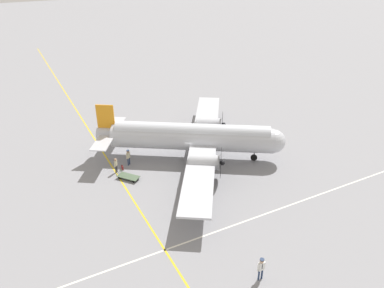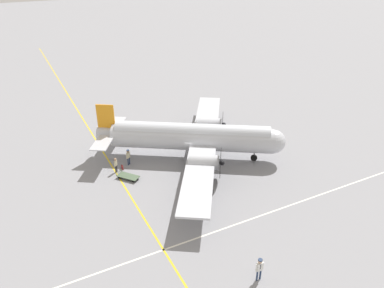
{
  "view_description": "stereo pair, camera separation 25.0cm",
  "coord_description": "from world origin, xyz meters",
  "px_view_note": "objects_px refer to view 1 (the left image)",
  "views": [
    {
      "loc": [
        31.28,
        -16.18,
        20.19
      ],
      "look_at": [
        0.0,
        0.0,
        1.68
      ],
      "focal_mm": 35.0,
      "sensor_mm": 36.0,
      "label": 1
    },
    {
      "loc": [
        31.39,
        -15.96,
        20.19
      ],
      "look_at": [
        0.0,
        0.0,
        1.68
      ],
      "focal_mm": 35.0,
      "sensor_mm": 36.0,
      "label": 2
    }
  ],
  "objects_px": {
    "ramp_agent": "(116,164)",
    "suitcase_near_door": "(122,168)",
    "passenger_boarding": "(128,156)",
    "baggage_cart": "(128,177)",
    "airliner_main": "(196,137)",
    "crew_foreground": "(261,267)"
  },
  "relations": [
    {
      "from": "passenger_boarding",
      "to": "suitcase_near_door",
      "type": "xyz_separation_m",
      "value": [
        0.56,
        -0.89,
        -0.88
      ]
    },
    {
      "from": "passenger_boarding",
      "to": "suitcase_near_door",
      "type": "bearing_deg",
      "value": 177.68
    },
    {
      "from": "passenger_boarding",
      "to": "ramp_agent",
      "type": "relative_size",
      "value": 1.08
    },
    {
      "from": "airliner_main",
      "to": "suitcase_near_door",
      "type": "bearing_deg",
      "value": -157.59
    },
    {
      "from": "airliner_main",
      "to": "passenger_boarding",
      "type": "relative_size",
      "value": 13.21
    },
    {
      "from": "passenger_boarding",
      "to": "baggage_cart",
      "type": "height_order",
      "value": "passenger_boarding"
    },
    {
      "from": "crew_foreground",
      "to": "baggage_cart",
      "type": "height_order",
      "value": "crew_foreground"
    },
    {
      "from": "ramp_agent",
      "to": "baggage_cart",
      "type": "xyz_separation_m",
      "value": [
        1.71,
        0.67,
        -0.72
      ]
    },
    {
      "from": "airliner_main",
      "to": "crew_foreground",
      "type": "relative_size",
      "value": 12.48
    },
    {
      "from": "airliner_main",
      "to": "baggage_cart",
      "type": "relative_size",
      "value": 10.03
    },
    {
      "from": "suitcase_near_door",
      "to": "baggage_cart",
      "type": "bearing_deg",
      "value": -1.25
    },
    {
      "from": "ramp_agent",
      "to": "suitcase_near_door",
      "type": "bearing_deg",
      "value": -23.43
    },
    {
      "from": "baggage_cart",
      "to": "crew_foreground",
      "type": "bearing_deg",
      "value": -25.09
    },
    {
      "from": "crew_foreground",
      "to": "suitcase_near_door",
      "type": "height_order",
      "value": "crew_foreground"
    },
    {
      "from": "crew_foreground",
      "to": "baggage_cart",
      "type": "distance_m",
      "value": 16.71
    },
    {
      "from": "suitcase_near_door",
      "to": "baggage_cart",
      "type": "height_order",
      "value": "baggage_cart"
    },
    {
      "from": "crew_foreground",
      "to": "ramp_agent",
      "type": "height_order",
      "value": "crew_foreground"
    },
    {
      "from": "crew_foreground",
      "to": "baggage_cart",
      "type": "xyz_separation_m",
      "value": [
        -16.21,
        -3.93,
        -0.88
      ]
    },
    {
      "from": "passenger_boarding",
      "to": "ramp_agent",
      "type": "height_order",
      "value": "passenger_boarding"
    },
    {
      "from": "passenger_boarding",
      "to": "baggage_cart",
      "type": "relative_size",
      "value": 0.76
    },
    {
      "from": "crew_foreground",
      "to": "ramp_agent",
      "type": "relative_size",
      "value": 1.14
    },
    {
      "from": "airliner_main",
      "to": "ramp_agent",
      "type": "bearing_deg",
      "value": -154.91
    }
  ]
}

